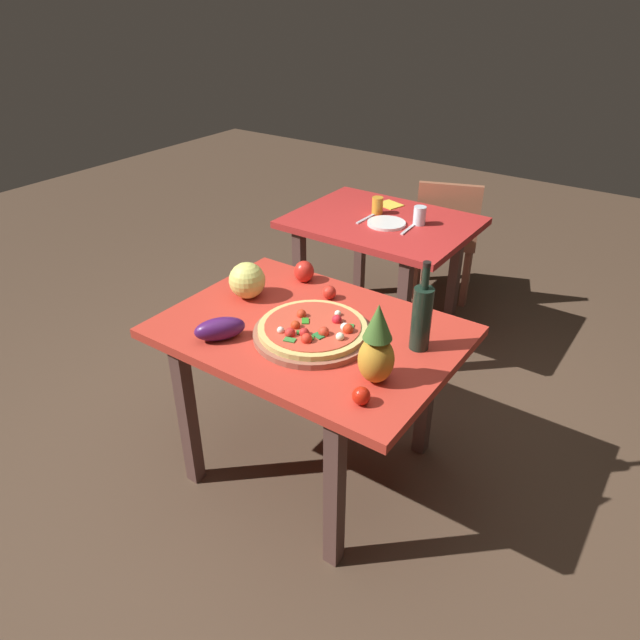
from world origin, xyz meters
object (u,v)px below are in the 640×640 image
at_px(fork_utensil, 365,219).
at_px(pizza, 313,328).
at_px(tomato_by_bottle, 329,292).
at_px(display_table, 310,347).
at_px(drinking_glass_water, 420,216).
at_px(dinner_plate, 386,223).
at_px(napkin_folded, 390,205).
at_px(drinking_glass_juice, 377,205).
at_px(tomato_beside_pepper, 361,396).
at_px(knife_utensil, 408,229).
at_px(eggplant, 220,329).
at_px(melon, 247,280).
at_px(wine_bottle, 422,317).
at_px(pizza_board, 313,333).
at_px(dining_chair, 446,233).
at_px(background_table, 381,237).
at_px(pineapple_left, 377,348).
at_px(bell_pepper, 304,272).

bearing_deg(fork_utensil, pizza, -66.30).
height_order(tomato_by_bottle, fork_utensil, tomato_by_bottle).
distance_m(display_table, drinking_glass_water, 1.30).
xyz_separation_m(dinner_plate, napkin_folded, (-0.15, 0.30, -0.01)).
bearing_deg(drinking_glass_juice, tomato_beside_pepper, -61.60).
height_order(fork_utensil, knife_utensil, same).
bearing_deg(fork_utensil, eggplant, -80.26).
relative_size(pizza, drinking_glass_water, 4.09).
xyz_separation_m(tomato_beside_pepper, napkin_folded, (-0.87, 1.77, -0.03)).
xyz_separation_m(melon, dinner_plate, (0.07, 1.11, -0.07)).
distance_m(tomato_beside_pepper, dinner_plate, 1.64).
relative_size(wine_bottle, eggplant, 1.80).
height_order(melon, knife_utensil, melon).
bearing_deg(pizza_board, wine_bottle, 23.73).
distance_m(dining_chair, melon, 1.84).
bearing_deg(drinking_glass_juice, knife_utensil, -24.87).
bearing_deg(background_table, dining_chair, 76.42).
height_order(display_table, drinking_glass_juice, drinking_glass_juice).
xyz_separation_m(pineapple_left, eggplant, (-0.63, -0.11, -0.09)).
bearing_deg(bell_pepper, melon, -112.20).
distance_m(background_table, pizza_board, 1.34).
bearing_deg(fork_utensil, drinking_glass_water, 22.36).
relative_size(dining_chair, pizza, 1.97).
xyz_separation_m(dining_chair, knife_utensil, (0.05, -0.69, 0.26)).
bearing_deg(napkin_folded, background_table, -70.38).
height_order(eggplant, dinner_plate, eggplant).
height_order(background_table, drinking_glass_water, drinking_glass_water).
xyz_separation_m(pizza, drinking_glass_water, (-0.21, 1.33, 0.01)).
bearing_deg(fork_utensil, pizza_board, -66.44).
height_order(background_table, dinner_plate, dinner_plate).
bearing_deg(display_table, background_table, 106.56).
bearing_deg(dinner_plate, dining_chair, 82.25).
xyz_separation_m(eggplant, dinner_plate, (-0.07, 1.44, -0.04)).
bearing_deg(background_table, eggplant, -85.20).
bearing_deg(pineapple_left, tomato_by_bottle, 139.11).
distance_m(tomato_by_bottle, drinking_glass_juice, 1.11).
height_order(wine_bottle, napkin_folded, wine_bottle).
distance_m(pizza_board, pizza, 0.03).
bearing_deg(tomato_by_bottle, dining_chair, 94.85).
bearing_deg(wine_bottle, drinking_glass_juice, 126.31).
height_order(pizza, dinner_plate, pizza).
height_order(dinner_plate, napkin_folded, dinner_plate).
bearing_deg(drinking_glass_juice, tomato_by_bottle, -70.82).
bearing_deg(fork_utensil, dining_chair, 72.76).
bearing_deg(knife_utensil, background_table, 160.65).
bearing_deg(knife_utensil, dinner_plate, 176.36).
bearing_deg(pizza_board, tomato_beside_pepper, -33.65).
relative_size(bell_pepper, drinking_glass_water, 0.97).
distance_m(wine_bottle, eggplant, 0.78).
bearing_deg(pizza_board, background_table, 107.87).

